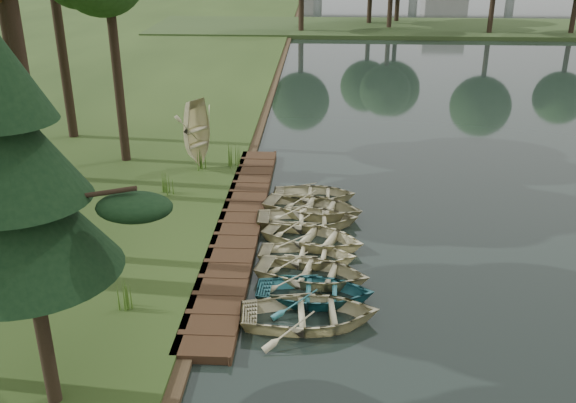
# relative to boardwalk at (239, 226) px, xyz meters

# --- Properties ---
(ground) EXTENTS (300.00, 300.00, 0.00)m
(ground) POSITION_rel_boardwalk_xyz_m (1.60, 0.00, -0.15)
(ground) COLOR #3D2F1D
(boardwalk) EXTENTS (1.60, 16.00, 0.30)m
(boardwalk) POSITION_rel_boardwalk_xyz_m (0.00, 0.00, 0.00)
(boardwalk) COLOR #362314
(boardwalk) RESTS_ON ground
(peninsula) EXTENTS (50.00, 14.00, 0.45)m
(peninsula) POSITION_rel_boardwalk_xyz_m (9.60, 50.00, 0.08)
(peninsula) COLOR #2D421D
(peninsula) RESTS_ON ground
(rowboat_0) EXTENTS (4.11, 3.10, 0.80)m
(rowboat_0) POSITION_rel_boardwalk_xyz_m (2.74, -6.03, 0.30)
(rowboat_0) COLOR beige
(rowboat_0) RESTS_ON water
(rowboat_1) EXTENTS (3.55, 2.58, 0.72)m
(rowboat_1) POSITION_rel_boardwalk_xyz_m (2.86, -4.81, 0.26)
(rowboat_1) COLOR teal
(rowboat_1) RESTS_ON water
(rowboat_2) EXTENTS (4.06, 3.29, 0.74)m
(rowboat_2) POSITION_rel_boardwalk_xyz_m (2.76, -3.67, 0.27)
(rowboat_2) COLOR beige
(rowboat_2) RESTS_ON water
(rowboat_3) EXTENTS (3.45, 2.63, 0.67)m
(rowboat_3) POSITION_rel_boardwalk_xyz_m (2.57, -2.45, 0.23)
(rowboat_3) COLOR beige
(rowboat_3) RESTS_ON water
(rowboat_4) EXTENTS (4.29, 3.68, 0.75)m
(rowboat_4) POSITION_rel_boardwalk_xyz_m (2.75, -1.19, 0.27)
(rowboat_4) COLOR beige
(rowboat_4) RESTS_ON water
(rowboat_5) EXTENTS (3.82, 2.78, 0.77)m
(rowboat_5) POSITION_rel_boardwalk_xyz_m (2.50, 0.29, 0.29)
(rowboat_5) COLOR beige
(rowboat_5) RESTS_ON water
(rowboat_6) EXTENTS (4.46, 3.69, 0.80)m
(rowboat_6) POSITION_rel_boardwalk_xyz_m (2.69, 1.36, 0.30)
(rowboat_6) COLOR beige
(rowboat_6) RESTS_ON water
(rowboat_7) EXTENTS (3.36, 2.43, 0.69)m
(rowboat_7) POSITION_rel_boardwalk_xyz_m (2.72, 2.79, 0.24)
(rowboat_7) COLOR beige
(rowboat_7) RESTS_ON water
(stored_rowboat) EXTENTS (3.86, 3.57, 0.65)m
(stored_rowboat) POSITION_rel_boardwalk_xyz_m (-2.49, 5.55, 0.48)
(stored_rowboat) COLOR beige
(stored_rowboat) RESTS_ON bank
(pine_tree) EXTENTS (3.80, 3.80, 8.48)m
(pine_tree) POSITION_rel_boardwalk_xyz_m (-3.01, -9.78, 5.57)
(pine_tree) COLOR black
(pine_tree) RESTS_ON bank
(reeds_0) EXTENTS (0.60, 0.60, 0.90)m
(reeds_0) POSITION_rel_boardwalk_xyz_m (-2.48, -5.83, 0.60)
(reeds_0) COLOR #3F661E
(reeds_0) RESTS_ON bank
(reeds_1) EXTENTS (0.60, 0.60, 0.87)m
(reeds_1) POSITION_rel_boardwalk_xyz_m (-3.22, 2.55, 0.58)
(reeds_1) COLOR #3F661E
(reeds_1) RESTS_ON bank
(reeds_2) EXTENTS (0.60, 0.60, 0.90)m
(reeds_2) POSITION_rel_boardwalk_xyz_m (-2.44, 5.39, 0.60)
(reeds_2) COLOR #3F661E
(reeds_2) RESTS_ON bank
(reeds_3) EXTENTS (0.60, 0.60, 1.11)m
(reeds_3) POSITION_rel_boardwalk_xyz_m (-1.00, 5.89, 0.71)
(reeds_3) COLOR #3F661E
(reeds_3) RESTS_ON bank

